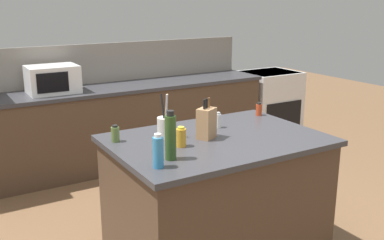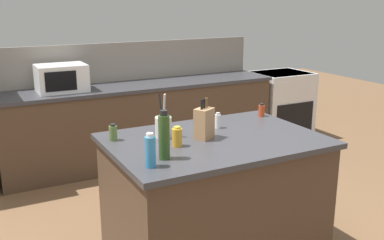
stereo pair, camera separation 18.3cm
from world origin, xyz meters
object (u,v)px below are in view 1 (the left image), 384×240
Objects in this scene: utensil_crock at (166,127)px; dish_soap_bottle at (158,152)px; knife_block at (206,123)px; honey_jar at (181,137)px; salt_shaker at (218,120)px; spice_jar_oregano at (115,134)px; olive_oil_bottle at (171,137)px; range_oven at (269,104)px; microwave at (53,79)px; spice_jar_paprika at (259,109)px.

utensil_crock reaches higher than dish_soap_bottle.
knife_block is 2.09× the size of honey_jar.
spice_jar_oregano is (-0.81, 0.07, -0.00)m from salt_shaker.
olive_oil_bottle reaches higher than spice_jar_oregano.
salt_shaker is 0.79m from olive_oil_bottle.
utensil_crock is 0.23m from honey_jar.
range_oven is at bearing 39.85° from honey_jar.
knife_block is at bearing 30.94° from olive_oil_bottle.
dish_soap_bottle is (-0.13, -0.09, -0.05)m from olive_oil_bottle.
spice_jar_oregano is 0.57× the size of dish_soap_bottle.
salt_shaker is 0.59× the size of dish_soap_bottle.
salt_shaker is (-2.21, -1.99, 0.53)m from range_oven.
microwave is at bearing 110.85° from salt_shaker.
utensil_crock reaches higher than spice_jar_oregano.
olive_oil_bottle is (-0.42, -0.25, 0.03)m from knife_block.
olive_oil_bottle is (0.11, -2.42, 0.00)m from microwave.
spice_jar_oregano is (-0.59, 0.26, -0.06)m from knife_block.
microwave is 4.62× the size of spice_jar_paprika.
honey_jar is at bearing -140.15° from range_oven.
olive_oil_bottle is at bearing -72.15° from spice_jar_oregano.
dish_soap_bottle is (0.03, -0.60, 0.04)m from spice_jar_oregano.
dish_soap_bottle is at bearing -146.10° from olive_oil_bottle.
utensil_crock is (-2.68, -2.01, 0.56)m from range_oven.
range_oven is at bearing 12.92° from knife_block.
microwave is 1.64× the size of olive_oil_bottle.
spice_jar_paprika is at bearing -5.47° from knife_block.
microwave reaches higher than spice_jar_paprika.
honey_jar is (-0.25, -0.07, -0.05)m from knife_block.
spice_jar_oregano is at bearing 136.35° from honey_jar.
microwave reaches higher than honey_jar.
range_oven is at bearing 36.86° from utensil_crock.
microwave reaches higher than salt_shaker.
spice_jar_paprika is (1.27, -1.85, -0.09)m from microwave.
dish_soap_bottle is (-2.99, -2.51, 0.57)m from range_oven.
spice_jar_oregano is at bearing 93.30° from dish_soap_bottle.
honey_jar reaches higher than spice_jar_paprika.
knife_block reaches higher than dish_soap_bottle.
dish_soap_bottle is at bearing -138.45° from honey_jar.
microwave is 4.18× the size of salt_shaker.
knife_block is 2.36× the size of salt_shaker.
olive_oil_bottle reaches higher than honey_jar.
knife_block is 0.64m from spice_jar_oregano.
microwave is 2.03m from utensil_crock.
olive_oil_bottle is at bearing -87.42° from microwave.
salt_shaker is at bearing 28.08° from honey_jar.
dish_soap_bottle is (-0.02, -2.51, -0.05)m from microwave.
olive_oil_bottle reaches higher than salt_shaker.
spice_jar_oregano is at bearing -177.44° from spice_jar_paprika.
knife_block is 0.93× the size of olive_oil_bottle.
honey_jar is at bearing 166.92° from knife_block.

